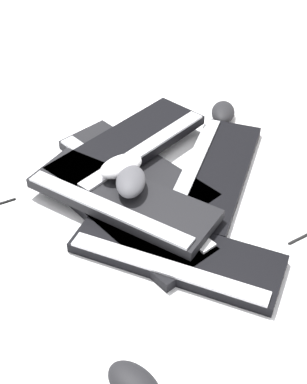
{
  "coord_description": "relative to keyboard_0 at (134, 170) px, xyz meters",
  "views": [
    {
      "loc": [
        -0.84,
        0.47,
        0.83
      ],
      "look_at": [
        0.02,
        0.07,
        0.03
      ],
      "focal_mm": 50.0,
      "sensor_mm": 36.0,
      "label": 1
    }
  ],
  "objects": [
    {
      "name": "keyboard_2",
      "position": [
        -0.3,
        0.04,
        0.0
      ],
      "size": [
        0.43,
        0.41,
        0.03
      ],
      "color": "black",
      "rests_on": "ground"
    },
    {
      "name": "ground_plane",
      "position": [
        -0.14,
        -0.07,
        -0.01
      ],
      "size": [
        3.2,
        3.2,
        0.0
      ],
      "primitive_type": "plane",
      "color": "white"
    },
    {
      "name": "keyboard_5",
      "position": [
        -0.12,
        0.08,
        0.03
      ],
      "size": [
        0.45,
        0.36,
        0.03
      ],
      "color": "black",
      "rests_on": "keyboard_1"
    },
    {
      "name": "mouse_1",
      "position": [
        -0.05,
        0.05,
        0.07
      ],
      "size": [
        0.09,
        0.12,
        0.04
      ],
      "primitive_type": "ellipsoid",
      "rotation": [
        0.0,
        0.0,
        4.93
      ],
      "color": "silver",
      "rests_on": "keyboard_5"
    },
    {
      "name": "keyboard_1",
      "position": [
        -0.14,
        0.08,
        0.0
      ],
      "size": [
        0.46,
        0.26,
        0.03
      ],
      "color": "black",
      "rests_on": "ground"
    },
    {
      "name": "keyboard_0",
      "position": [
        0.0,
        0.0,
        0.0
      ],
      "size": [
        0.46,
        0.28,
        0.03
      ],
      "color": "black",
      "rests_on": "ground"
    },
    {
      "name": "keyboard_3",
      "position": [
        -0.09,
        -0.17,
        0.0
      ],
      "size": [
        0.42,
        0.41,
        0.03
      ],
      "color": "black",
      "rests_on": "ground"
    },
    {
      "name": "keyboard_4",
      "position": [
        0.07,
        -0.02,
        0.03
      ],
      "size": [
        0.31,
        0.46,
        0.03
      ],
      "color": "black",
      "rests_on": "keyboard_0"
    },
    {
      "name": "mouse_3",
      "position": [
        0.13,
        -0.34,
        0.01
      ],
      "size": [
        0.13,
        0.12,
        0.04
      ],
      "primitive_type": "ellipsoid",
      "rotation": [
        0.0,
        0.0,
        2.55
      ],
      "color": "black",
      "rests_on": "ground"
    },
    {
      "name": "mouse_0",
      "position": [
        -0.11,
        0.06,
        0.07
      ],
      "size": [
        0.13,
        0.11,
        0.04
      ],
      "primitive_type": "ellipsoid",
      "rotation": [
        0.0,
        0.0,
        5.78
      ],
      "color": "#4C4C51",
      "rests_on": "keyboard_5"
    }
  ]
}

